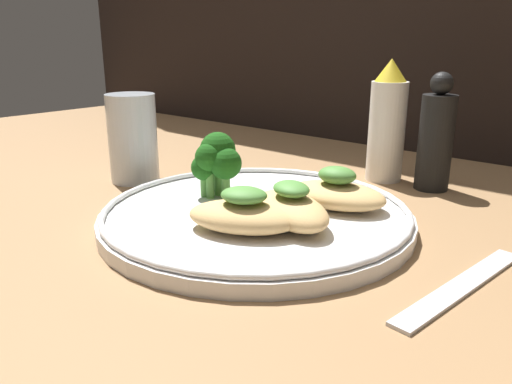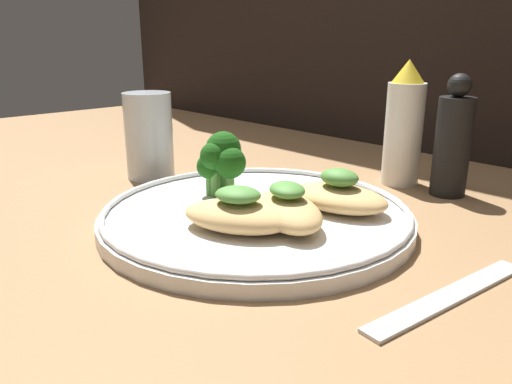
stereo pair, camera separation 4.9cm
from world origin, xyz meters
TOP-DOWN VIEW (x-y plane):
  - ground_plane at (0.00, 0.00)cm, footprint 180.00×180.00cm
  - plate at (0.00, 0.00)cm, footprint 31.14×31.14cm
  - grilled_meat_front at (2.58, -4.64)cm, footprint 11.87×9.88cm
  - grilled_meat_middle at (4.83, -0.66)cm, footprint 11.61×9.54cm
  - grilled_meat_back at (5.36, 6.33)cm, footprint 11.26×8.04cm
  - broccoli_bunch at (-6.49, 0.87)cm, footprint 5.92×5.30cm
  - sauce_bottle at (2.02, 23.47)cm, footprint 4.65×4.65cm
  - pepper_grinder at (8.51, 23.47)cm, footprint 4.09×4.09cm
  - drinking_glass at (-22.46, 1.79)cm, footprint 6.23×6.23cm
  - fork at (20.54, -0.50)cm, footprint 3.96×17.46cm

SIDE VIEW (x-z plane):
  - ground_plane at x=0.00cm, z-range -1.00..0.00cm
  - fork at x=20.54cm, z-range 0.00..0.60cm
  - plate at x=0.00cm, z-range -0.01..1.99cm
  - grilled_meat_back at x=5.36cm, z-range 0.77..5.03cm
  - grilled_meat_front at x=2.58cm, z-range 0.91..4.96cm
  - grilled_meat_middle at x=4.83cm, z-range 0.93..5.05cm
  - broccoli_bunch at x=-6.49cm, z-range 1.97..8.98cm
  - drinking_glass at x=-22.46cm, z-range 0.00..11.26cm
  - pepper_grinder at x=8.51cm, z-range -0.70..13.53cm
  - sauce_bottle at x=2.02cm, z-range -0.34..15.22cm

